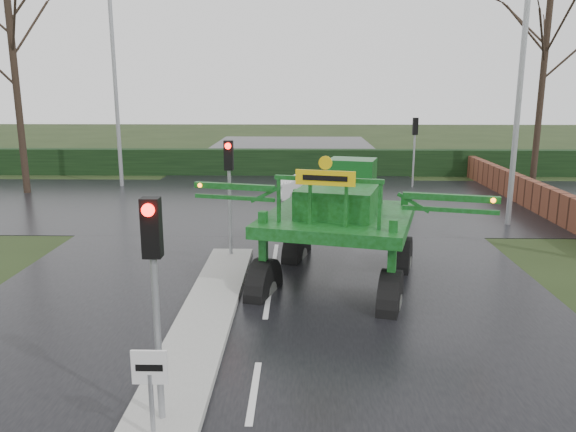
{
  "coord_description": "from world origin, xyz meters",
  "views": [
    {
      "loc": [
        0.76,
        -8.49,
        5.0
      ],
      "look_at": [
        0.47,
        4.56,
        2.0
      ],
      "focal_mm": 35.0,
      "sensor_mm": 36.0,
      "label": 1
    }
  ],
  "objects_px": {
    "traffic_signal_near": "(153,263)",
    "crop_sprayer": "(266,210)",
    "traffic_signal_far": "(415,137)",
    "white_sedan": "(324,203)",
    "traffic_signal_mid": "(229,173)",
    "street_light_right": "(514,58)",
    "keep_left_sign": "(150,380)",
    "street_light_left_far": "(120,67)"
  },
  "relations": [
    {
      "from": "traffic_signal_near",
      "to": "crop_sprayer",
      "type": "relative_size",
      "value": 0.46
    },
    {
      "from": "traffic_signal_far",
      "to": "white_sedan",
      "type": "relative_size",
      "value": 0.87
    },
    {
      "from": "traffic_signal_mid",
      "to": "traffic_signal_far",
      "type": "distance_m",
      "value": 14.75
    },
    {
      "from": "traffic_signal_far",
      "to": "street_light_right",
      "type": "relative_size",
      "value": 0.35
    },
    {
      "from": "crop_sprayer",
      "to": "white_sedan",
      "type": "distance_m",
      "value": 11.4
    },
    {
      "from": "traffic_signal_near",
      "to": "keep_left_sign",
      "type": "bearing_deg",
      "value": -90.0
    },
    {
      "from": "street_light_left_far",
      "to": "crop_sprayer",
      "type": "relative_size",
      "value": 1.32
    },
    {
      "from": "keep_left_sign",
      "to": "crop_sprayer",
      "type": "relative_size",
      "value": 0.18
    },
    {
      "from": "traffic_signal_far",
      "to": "street_light_left_far",
      "type": "bearing_deg",
      "value": 0.03
    },
    {
      "from": "traffic_signal_near",
      "to": "white_sedan",
      "type": "xyz_separation_m",
      "value": [
        3.13,
        16.94,
        -2.59
      ]
    },
    {
      "from": "crop_sprayer",
      "to": "white_sedan",
      "type": "xyz_separation_m",
      "value": [
        1.92,
        11.04,
        -2.06
      ]
    },
    {
      "from": "traffic_signal_mid",
      "to": "traffic_signal_near",
      "type": "bearing_deg",
      "value": -90.0
    },
    {
      "from": "street_light_right",
      "to": "street_light_left_far",
      "type": "relative_size",
      "value": 1.0
    },
    {
      "from": "keep_left_sign",
      "to": "traffic_signal_near",
      "type": "bearing_deg",
      "value": 90.0
    },
    {
      "from": "traffic_signal_mid",
      "to": "crop_sprayer",
      "type": "xyz_separation_m",
      "value": [
        1.21,
        -2.6,
        -0.53
      ]
    },
    {
      "from": "keep_left_sign",
      "to": "street_light_left_far",
      "type": "height_order",
      "value": "street_light_left_far"
    },
    {
      "from": "traffic_signal_far",
      "to": "white_sedan",
      "type": "xyz_separation_m",
      "value": [
        -4.67,
        -4.07,
        -2.59
      ]
    },
    {
      "from": "traffic_signal_near",
      "to": "traffic_signal_mid",
      "type": "bearing_deg",
      "value": 90.0
    },
    {
      "from": "street_light_right",
      "to": "street_light_left_far",
      "type": "distance_m",
      "value": 18.24
    },
    {
      "from": "traffic_signal_near",
      "to": "traffic_signal_far",
      "type": "bearing_deg",
      "value": 69.64
    },
    {
      "from": "traffic_signal_near",
      "to": "white_sedan",
      "type": "relative_size",
      "value": 0.87
    },
    {
      "from": "traffic_signal_mid",
      "to": "street_light_right",
      "type": "distance_m",
      "value": 11.05
    },
    {
      "from": "street_light_right",
      "to": "crop_sprayer",
      "type": "xyz_separation_m",
      "value": [
        -8.28,
        -7.11,
        -3.93
      ]
    },
    {
      "from": "crop_sprayer",
      "to": "traffic_signal_mid",
      "type": "bearing_deg",
      "value": 129.82
    },
    {
      "from": "traffic_signal_mid",
      "to": "crop_sprayer",
      "type": "bearing_deg",
      "value": -65.03
    },
    {
      "from": "traffic_signal_far",
      "to": "street_light_left_far",
      "type": "xyz_separation_m",
      "value": [
        -14.69,
        -0.01,
        3.4
      ]
    },
    {
      "from": "street_light_right",
      "to": "traffic_signal_far",
      "type": "bearing_deg",
      "value": 101.95
    },
    {
      "from": "traffic_signal_near",
      "to": "traffic_signal_mid",
      "type": "distance_m",
      "value": 8.5
    },
    {
      "from": "street_light_left_far",
      "to": "white_sedan",
      "type": "distance_m",
      "value": 12.36
    },
    {
      "from": "white_sedan",
      "to": "traffic_signal_far",
      "type": "bearing_deg",
      "value": -52.1
    },
    {
      "from": "traffic_signal_far",
      "to": "street_light_left_far",
      "type": "distance_m",
      "value": 15.08
    },
    {
      "from": "traffic_signal_mid",
      "to": "crop_sprayer",
      "type": "height_order",
      "value": "crop_sprayer"
    },
    {
      "from": "traffic_signal_far",
      "to": "street_light_left_far",
      "type": "height_order",
      "value": "street_light_left_far"
    },
    {
      "from": "traffic_signal_far",
      "to": "traffic_signal_mid",
      "type": "bearing_deg",
      "value": 58.07
    },
    {
      "from": "keep_left_sign",
      "to": "street_light_right",
      "type": "bearing_deg",
      "value": 54.88
    },
    {
      "from": "traffic_signal_far",
      "to": "crop_sprayer",
      "type": "relative_size",
      "value": 0.46
    },
    {
      "from": "traffic_signal_near",
      "to": "white_sedan",
      "type": "bearing_deg",
      "value": 79.54
    },
    {
      "from": "traffic_signal_mid",
      "to": "street_light_right",
      "type": "bearing_deg",
      "value": 25.4
    },
    {
      "from": "keep_left_sign",
      "to": "crop_sprayer",
      "type": "height_order",
      "value": "crop_sprayer"
    },
    {
      "from": "keep_left_sign",
      "to": "traffic_signal_near",
      "type": "height_order",
      "value": "traffic_signal_near"
    },
    {
      "from": "traffic_signal_near",
      "to": "street_light_left_far",
      "type": "height_order",
      "value": "street_light_left_far"
    },
    {
      "from": "street_light_right",
      "to": "white_sedan",
      "type": "bearing_deg",
      "value": 148.28
    }
  ]
}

